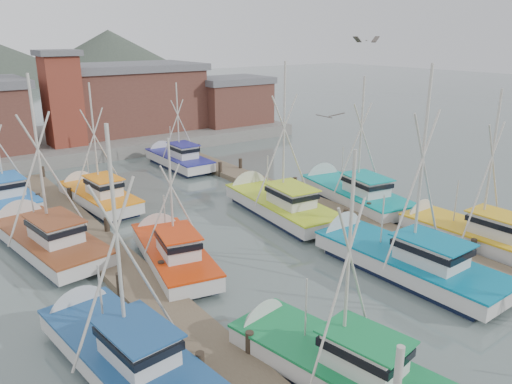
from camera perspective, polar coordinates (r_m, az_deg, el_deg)
ground at (r=23.37m, az=8.63°, el=-11.04°), size 260.00×260.00×0.00m
dock_left at (r=22.73m, az=-11.91°, el=-11.51°), size 2.30×46.00×1.50m
dock_right at (r=30.48m, az=12.75°, el=-3.80°), size 2.30×46.00×1.50m
quay at (r=54.43m, az=-19.83°, el=5.48°), size 44.00×16.00×1.20m
shed_center at (r=55.72m, az=-14.30°, el=10.51°), size 14.84×9.54×6.90m
shed_right at (r=58.26m, az=-2.88°, el=10.47°), size 8.48×6.36×5.20m
lookout_tower at (r=49.32m, az=-21.29°, el=10.00°), size 3.60×3.60×8.50m
boat_4 at (r=17.86m, az=7.98°, el=-18.44°), size 3.97×8.68×8.69m
boat_5 at (r=25.53m, az=15.92°, el=-7.24°), size 4.37×10.19×10.90m
boat_6 at (r=18.82m, az=-15.51°, el=-16.85°), size 3.83×9.14×9.41m
boat_7 at (r=29.78m, az=23.09°, el=-4.39°), size 3.77×8.87×9.32m
boat_8 at (r=25.65m, az=-9.68°, el=-6.69°), size 4.18×8.70×7.25m
boat_9 at (r=32.23m, az=2.32°, el=-1.27°), size 4.22×10.16×10.53m
boat_10 at (r=29.17m, az=-23.03°, el=-4.82°), size 4.34×10.11×10.24m
boat_11 at (r=34.99m, az=10.71°, el=-0.03°), size 4.65×10.11×9.48m
boat_12 at (r=35.48m, az=-17.81°, el=-0.34°), size 3.54×8.62×8.91m
boat_13 at (r=44.19m, az=-9.10°, el=3.77°), size 3.23×8.59×7.97m
boat_14 at (r=38.17m, az=-26.95°, el=-0.21°), size 3.26×8.87×7.54m
gull_near at (r=16.03m, az=12.51°, el=16.58°), size 1.50×0.66×0.24m
gull_far at (r=23.33m, az=8.51°, el=8.58°), size 1.50×0.66×0.24m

